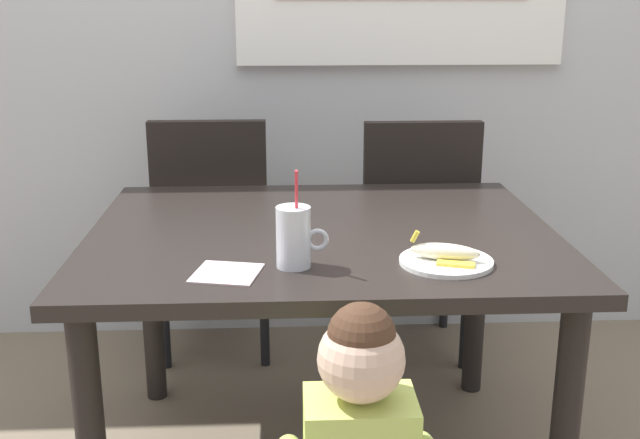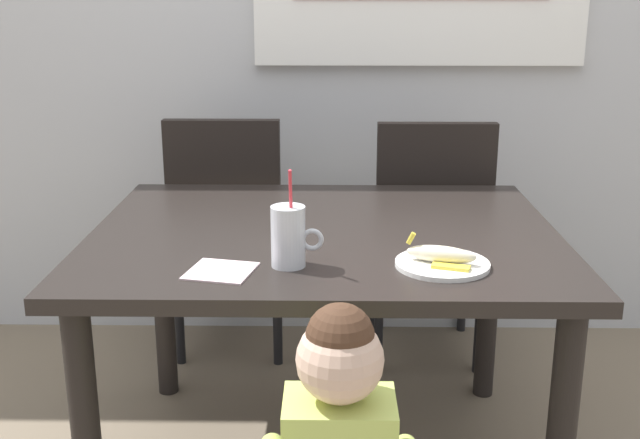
{
  "view_description": "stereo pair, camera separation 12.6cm",
  "coord_description": "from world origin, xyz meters",
  "views": [
    {
      "loc": [
        -0.11,
        -2.08,
        1.4
      ],
      "look_at": [
        -0.01,
        -0.11,
        0.82
      ],
      "focal_mm": 43.6,
      "sensor_mm": 36.0,
      "label": 1
    },
    {
      "loc": [
        0.02,
        -2.09,
        1.4
      ],
      "look_at": [
        -0.01,
        -0.11,
        0.82
      ],
      "focal_mm": 43.6,
      "sensor_mm": 36.0,
      "label": 2
    }
  ],
  "objects": [
    {
      "name": "dining_table",
      "position": [
        0.0,
        0.0,
        0.66
      ],
      "size": [
        1.3,
        1.05,
        0.76
      ],
      "color": "black",
      "rests_on": "ground"
    },
    {
      "name": "dining_chair_left",
      "position": [
        -0.38,
        0.78,
        0.54
      ],
      "size": [
        0.44,
        0.44,
        0.96
      ],
      "rotation": [
        0.0,
        0.0,
        3.14
      ],
      "color": "black",
      "rests_on": "ground"
    },
    {
      "name": "dining_chair_right",
      "position": [
        0.39,
        0.72,
        0.54
      ],
      "size": [
        0.44,
        0.45,
        0.96
      ],
      "rotation": [
        0.0,
        0.0,
        3.14
      ],
      "color": "black",
      "rests_on": "ground"
    },
    {
      "name": "milk_cup",
      "position": [
        -0.08,
        -0.3,
        0.82
      ],
      "size": [
        0.13,
        0.08,
        0.25
      ],
      "color": "silver",
      "rests_on": "dining_table"
    },
    {
      "name": "snack_plate",
      "position": [
        0.29,
        -0.3,
        0.76
      ],
      "size": [
        0.23,
        0.23,
        0.01
      ],
      "primitive_type": "cylinder",
      "color": "white",
      "rests_on": "dining_table"
    },
    {
      "name": "peeled_banana",
      "position": [
        0.29,
        -0.31,
        0.79
      ],
      "size": [
        0.18,
        0.13,
        0.07
      ],
      "rotation": [
        0.0,
        0.0,
        -0.31
      ],
      "color": "#F4EAC6",
      "rests_on": "snack_plate"
    },
    {
      "name": "paper_napkin",
      "position": [
        -0.24,
        -0.35,
        0.76
      ],
      "size": [
        0.18,
        0.18,
        0.0
      ],
      "primitive_type": "cube",
      "rotation": [
        0.0,
        0.0,
        -0.22
      ],
      "color": "silver",
      "rests_on": "dining_table"
    }
  ]
}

